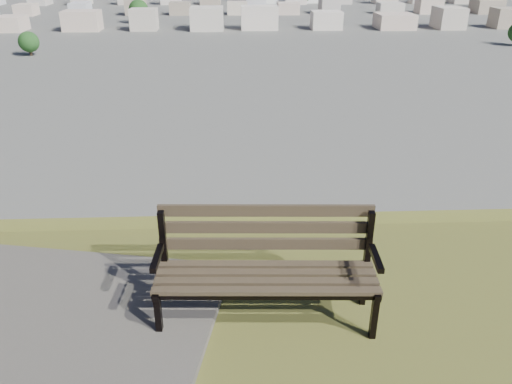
{
  "coord_description": "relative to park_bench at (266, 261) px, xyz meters",
  "views": [
    {
      "loc": [
        -0.75,
        -1.17,
        27.98
      ],
      "look_at": [
        -0.51,
        4.33,
        25.3
      ],
      "focal_mm": 35.0,
      "sensor_mm": 36.0,
      "label": 1
    }
  ],
  "objects": [
    {
      "name": "park_bench",
      "position": [
        0.0,
        0.0,
        0.0
      ],
      "size": [
        1.92,
        0.69,
        0.99
      ],
      "rotation": [
        0.0,
        0.0,
        -0.05
      ],
      "color": "#473A29",
      "rests_on": "hilltop_mesa"
    }
  ]
}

